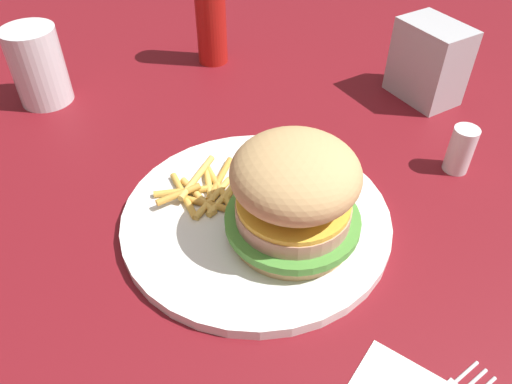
# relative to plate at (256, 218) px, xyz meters

# --- Properties ---
(ground_plane) EXTENTS (1.60, 1.60, 0.00)m
(ground_plane) POSITION_rel_plate_xyz_m (0.03, -0.03, -0.01)
(ground_plane) COLOR maroon
(plate) EXTENTS (0.27, 0.27, 0.01)m
(plate) POSITION_rel_plate_xyz_m (0.00, 0.00, 0.00)
(plate) COLOR white
(plate) RESTS_ON ground_plane
(sandwich) EXTENTS (0.13, 0.13, 0.11)m
(sandwich) POSITION_rel_plate_xyz_m (0.00, 0.04, 0.06)
(sandwich) COLOR tan
(sandwich) RESTS_ON plate
(fries_pile) EXTENTS (0.11, 0.08, 0.01)m
(fries_pile) POSITION_rel_plate_xyz_m (0.00, -0.06, 0.01)
(fries_pile) COLOR gold
(fries_pile) RESTS_ON plate
(drink_glass) EXTENTS (0.07, 0.07, 0.10)m
(drink_glass) POSITION_rel_plate_xyz_m (-0.05, -0.36, 0.04)
(drink_glass) COLOR silver
(drink_glass) RESTS_ON ground_plane
(napkin_dispenser) EXTENTS (0.09, 0.11, 0.10)m
(napkin_dispenser) POSITION_rel_plate_xyz_m (-0.33, 0.06, 0.05)
(napkin_dispenser) COLOR #B7BABF
(napkin_dispenser) RESTS_ON ground_plane
(ketchup_bottle) EXTENTS (0.04, 0.04, 0.15)m
(ketchup_bottle) POSITION_rel_plate_xyz_m (-0.26, -0.24, 0.07)
(ketchup_bottle) COLOR #B21914
(ketchup_bottle) RESTS_ON ground_plane
(salt_shaker) EXTENTS (0.03, 0.03, 0.06)m
(salt_shaker) POSITION_rel_plate_xyz_m (-0.19, 0.15, 0.02)
(salt_shaker) COLOR white
(salt_shaker) RESTS_ON ground_plane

